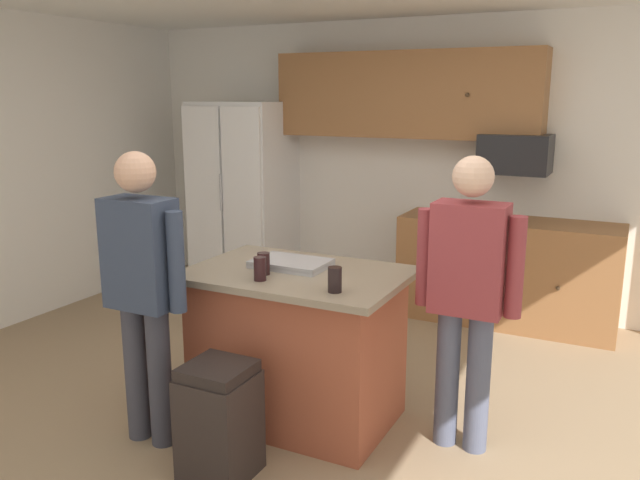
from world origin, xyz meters
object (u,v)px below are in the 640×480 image
trash_bin (219,421)px  microwave_over_range (515,154)px  kitchen_island (298,345)px  serving_tray (291,263)px  tumbler_amber (264,264)px  person_guest_by_door (467,286)px  person_guest_right (142,281)px  glass_pilsner (260,269)px  glass_short_whisky (335,280)px  refrigerator (243,196)px

trash_bin → microwave_over_range: bearing=74.2°
kitchen_island → serving_tray: (-0.08, 0.07, 0.48)m
microwave_over_range → serving_tray: microwave_over_range is taller
tumbler_amber → serving_tray: size_ratio=0.29×
person_guest_by_door → person_guest_right: size_ratio=0.99×
trash_bin → serving_tray: bearing=91.0°
person_guest_right → trash_bin: 0.86m
microwave_over_range → glass_pilsner: (-0.89, -2.56, -0.46)m
glass_short_whisky → tumbler_amber: (-0.51, 0.12, -0.00)m
refrigerator → glass_short_whisky: refrigerator is taller
refrigerator → serving_tray: 2.73m
microwave_over_range → person_guest_by_door: 2.26m
serving_tray → person_guest_right: bearing=-128.6°
refrigerator → person_guest_by_door: bearing=-36.7°
person_guest_right → tumbler_amber: bearing=-0.4°
glass_pilsner → kitchen_island: bearing=70.1°
glass_pilsner → serving_tray: bearing=87.6°
refrigerator → glass_short_whisky: bearing=-48.4°
tumbler_amber → trash_bin: tumbler_amber is taller
person_guest_by_door → serving_tray: size_ratio=3.70×
refrigerator → trash_bin: (1.74, -2.91, -0.63)m
person_guest_right → glass_short_whisky: size_ratio=12.27×
serving_tray → tumbler_amber: bearing=-105.6°
microwave_over_range → glass_short_whisky: bearing=-99.4°
refrigerator → person_guest_by_door: refrigerator is taller
serving_tray → refrigerator: bearing=129.2°
person_guest_by_door → serving_tray: person_guest_by_door is taller
microwave_over_range → glass_pilsner: bearing=-109.1°
microwave_over_range → glass_pilsner: 2.75m
glass_short_whisky → trash_bin: glass_short_whisky is taller
microwave_over_range → trash_bin: size_ratio=0.92×
microwave_over_range → refrigerator: bearing=-177.4°
glass_pilsner → person_guest_by_door: bearing=19.4°
person_guest_right → serving_tray: person_guest_right is taller
person_guest_right → glass_short_whisky: person_guest_right is taller
refrigerator → microwave_over_range: bearing=2.6°
kitchen_island → refrigerator: bearing=129.5°
kitchen_island → person_guest_right: person_guest_right is taller
microwave_over_range → person_guest_by_door: person_guest_by_door is taller
person_guest_by_door → person_guest_right: person_guest_right is taller
glass_pilsner → serving_tray: size_ratio=0.30×
kitchen_island → person_guest_right: size_ratio=0.77×
tumbler_amber → trash_bin: size_ratio=0.21×
glass_short_whisky → microwave_over_range: bearing=80.6°
glass_pilsner → person_guest_right: bearing=-146.3°
person_guest_right → trash_bin: (0.56, -0.11, -0.64)m
glass_pilsner → glass_short_whisky: bearing=-1.2°
refrigerator → glass_short_whisky: 3.28m
microwave_over_range → tumbler_amber: microwave_over_range is taller
tumbler_amber → serving_tray: 0.23m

